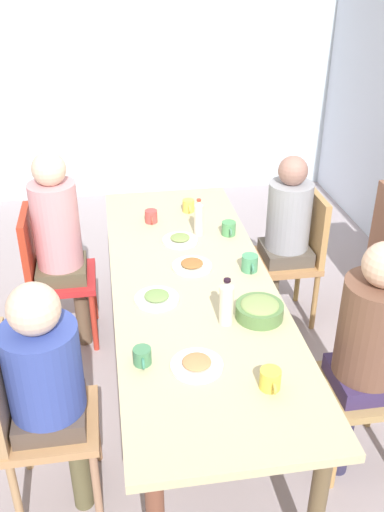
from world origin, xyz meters
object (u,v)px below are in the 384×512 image
Objects in this scene: bottle_0 at (226,303)px; chair_2 at (380,375)px; person_1 at (48,378)px; cup_5 at (151,217)px; person_0 at (286,227)px; bowl_0 at (260,309)px; dining_table at (192,292)px; cup_2 at (270,379)px; cup_0 at (188,206)px; chair_0 at (297,250)px; plate_3 at (192,265)px; cup_1 at (250,263)px; chair_1 at (32,414)px; chair_3 at (49,270)px; cup_4 at (142,356)px; plate_0 at (197,364)px; person_3 at (59,235)px; plate_1 at (179,239)px; cup_3 at (229,228)px; bottle_1 at (199,218)px; person_2 at (370,339)px; plate_2 at (157,298)px.

chair_2 is at bearing 72.14° from bottle_0.
person_1 is 10.14× the size of cup_5.
person_0 is 1.08m from bowl_0.
dining_table is 1.02m from chair_2.
cup_2 is at bearing 75.30° from person_1.
cup_0 is at bearing 179.27° from bottle_0.
plate_3 is (0.48, -0.78, 0.23)m from chair_0.
cup_1 is at bearing 153.13° from bottle_0.
person_0 is 1.29× the size of chair_1.
cup_0 is at bearing 104.88° from chair_3.
person_1 reaches higher than chair_3.
cup_1 is 1.09× the size of cup_4.
chair_3 is at bearing -151.20° from plate_0.
cup_5 is (-0.12, 0.56, 0.03)m from person_3.
plate_1 is at bearing 164.00° from cup_4.
cup_1 is 1.03× the size of cup_3.
dining_table is at bearing -52.40° from chair_0.
person_0 reaches higher than person_1.
cup_1 is 0.53× the size of bottle_1.
dining_table is 11.20× the size of plate_3.
cup_4 is (0.00, -1.11, 0.26)m from chair_2.
cup_4 is at bearing -16.00° from plate_1.
plate_1 is (0.17, -0.71, 0.06)m from person_0.
chair_1 is at bearing -36.75° from plate_1.
cup_2 is (0.23, -0.62, 0.26)m from chair_2.
cup_0 is at bearing -112.25° from person_0.
person_1 reaches higher than cup_0.
person_2 reaches higher than person_0.
bottle_0 is (-0.46, -0.08, 0.07)m from cup_2.
person_0 reaches higher than cup_4.
person_1 reaches higher than cup_3.
dining_table is 0.56m from bottle_1.
person_3 is 11.23× the size of cup_0.
cup_5 reaches higher than plate_2.
plate_0 is at bearing -29.27° from cup_1.
cup_4 is 0.47m from bottle_0.
bottle_1 is at bearing 154.16° from plate_2.
dining_table is at bearing -127.60° from chair_2.
chair_2 is 0.92m from plate_0.
bowl_0 is 0.62m from cup_4.
chair_0 reaches higher than plate_2.
person_3 reaches higher than chair_3.
dining_table is 0.16m from plate_3.
person_1 reaches higher than bottle_1.
plate_2 is 1.05m from cup_0.
cup_4 is (-0.23, -0.49, -0.01)m from cup_2.
chair_3 is at bearing -101.81° from plate_1.
chair_2 is 4.11× the size of plate_3.
chair_3 is 0.98m from plate_3.
cup_4 is (1.23, 0.40, 0.02)m from person_3.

